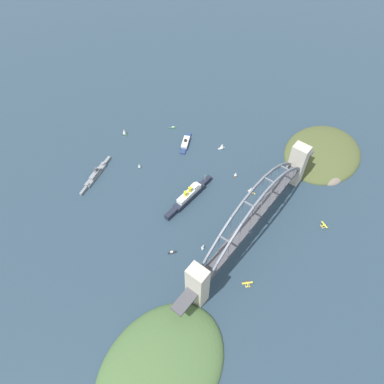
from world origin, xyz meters
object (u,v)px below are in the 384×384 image
(naval_cruiser, at_px, (96,174))
(seaplane_taxiing_near_bridge, at_px, (324,225))
(harbor_ferry_steamer, at_px, (186,143))
(small_boat_5, at_px, (251,190))
(ocean_liner, at_px, (189,196))
(small_boat_7, at_px, (203,247))
(seaplane_second_in_formation, at_px, (247,284))
(harbor_arch_bridge, at_px, (253,216))
(small_boat_3, at_px, (173,128))
(small_boat_0, at_px, (222,146))
(small_boat_2, at_px, (139,166))
(small_boat_6, at_px, (172,252))
(small_boat_1, at_px, (124,132))
(small_boat_4, at_px, (236,174))

(naval_cruiser, bearing_deg, seaplane_taxiing_near_bridge, -67.70)
(harbor_ferry_steamer, distance_m, small_boat_5, 111.34)
(ocean_liner, height_order, small_boat_7, ocean_liner)
(ocean_liner, height_order, seaplane_taxiing_near_bridge, ocean_liner)
(harbor_ferry_steamer, relative_size, seaplane_second_in_formation, 4.17)
(harbor_arch_bridge, bearing_deg, seaplane_taxiing_near_bridge, -46.98)
(seaplane_second_in_formation, bearing_deg, harbor_ferry_steamer, 55.69)
(naval_cruiser, xyz_separation_m, small_boat_3, (123.21, -17.84, -1.99))
(small_boat_0, relative_size, small_boat_2, 1.27)
(ocean_liner, distance_m, seaplane_taxiing_near_bridge, 151.13)
(naval_cruiser, relative_size, small_boat_5, 6.27)
(naval_cruiser, xyz_separation_m, small_boat_5, (94.37, -160.89, 1.46))
(small_boat_3, bearing_deg, ocean_liner, -131.34)
(seaplane_taxiing_near_bridge, distance_m, small_boat_6, 166.32)
(small_boat_1, bearing_deg, seaplane_second_in_formation, -108.05)
(small_boat_0, xyz_separation_m, small_boat_4, (-28.31, -40.10, -1.03))
(harbor_ferry_steamer, distance_m, small_boat_0, 47.80)
(harbor_ferry_steamer, xyz_separation_m, small_boat_1, (-36.02, 75.29, 2.64))
(harbor_ferry_steamer, relative_size, small_boat_5, 3.72)
(harbor_ferry_steamer, relative_size, seaplane_taxiing_near_bridge, 3.96)
(ocean_liner, bearing_deg, small_boat_2, 89.45)
(seaplane_taxiing_near_bridge, bearing_deg, harbor_arch_bridge, 133.02)
(ocean_liner, bearing_deg, small_boat_3, 48.66)
(small_boat_0, height_order, small_boat_4, small_boat_0)
(small_boat_2, height_order, small_boat_7, small_boat_7)
(naval_cruiser, xyz_separation_m, seaplane_taxiing_near_bridge, (102.07, -248.91, -0.43))
(naval_cruiser, relative_size, small_boat_1, 6.25)
(seaplane_second_in_formation, relative_size, small_boat_4, 1.31)
(seaplane_taxiing_near_bridge, bearing_deg, naval_cruiser, 112.30)
(small_boat_4, bearing_deg, seaplane_second_in_formation, -141.49)
(small_boat_5, bearing_deg, naval_cruiser, 120.40)
(naval_cruiser, xyz_separation_m, seaplane_second_in_formation, (-5.79, -220.52, -0.78))
(harbor_ferry_steamer, height_order, small_boat_0, small_boat_0)
(small_boat_1, xyz_separation_m, small_boat_4, (30.23, -157.51, -1.76))
(small_boat_3, bearing_deg, harbor_arch_bridge, -113.89)
(small_boat_5, bearing_deg, small_boat_7, -179.27)
(small_boat_4, height_order, small_boat_6, small_boat_4)
(harbor_ferry_steamer, bearing_deg, small_boat_1, 115.56)
(ocean_liner, xyz_separation_m, small_boat_5, (52.55, -50.54, -1.46))
(seaplane_second_in_formation, xyz_separation_m, small_boat_6, (-17.93, 80.41, -1.18))
(small_boat_6, xyz_separation_m, small_boat_7, (23.34, -21.99, 2.82))
(harbor_arch_bridge, distance_m, harbor_ferry_steamer, 155.30)
(seaplane_second_in_formation, distance_m, small_boat_7, 58.69)
(small_boat_0, bearing_deg, small_boat_6, -163.16)
(harbor_arch_bridge, height_order, small_boat_4, harbor_arch_bridge)
(ocean_liner, bearing_deg, small_boat_5, -43.88)
(harbor_arch_bridge, relative_size, small_boat_4, 35.90)
(seaplane_taxiing_near_bridge, height_order, small_boat_0, small_boat_0)
(small_boat_1, height_order, small_boat_7, small_boat_1)
(naval_cruiser, relative_size, small_boat_0, 7.24)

